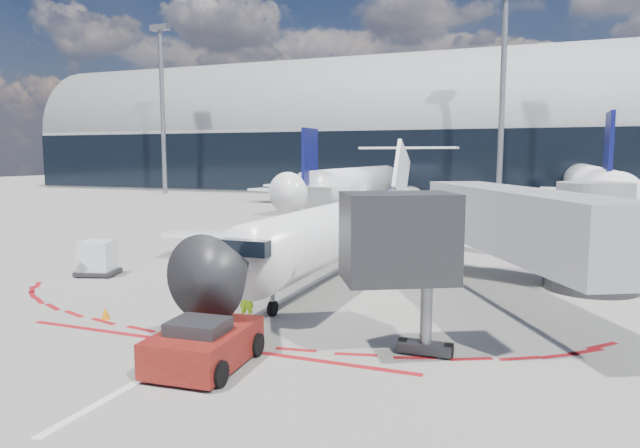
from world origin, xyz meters
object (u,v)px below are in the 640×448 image
at_px(ramp_worker, 246,299).
at_px(uld_container, 98,258).
at_px(pushback_tug, 204,345).
at_px(regional_jet, 356,223).

relative_size(ramp_worker, uld_container, 0.70).
bearing_deg(uld_container, pushback_tug, -53.96).
bearing_deg(ramp_worker, pushback_tug, 95.14).
relative_size(regional_jet, uld_container, 12.63).
bearing_deg(pushback_tug, uld_container, 139.47).
distance_m(regional_jet, uld_container, 13.37).
distance_m(ramp_worker, uld_container, 11.48).
relative_size(regional_jet, ramp_worker, 18.17).
xyz_separation_m(pushback_tug, uld_container, (-11.76, 8.73, 0.23)).
height_order(pushback_tug, ramp_worker, ramp_worker).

